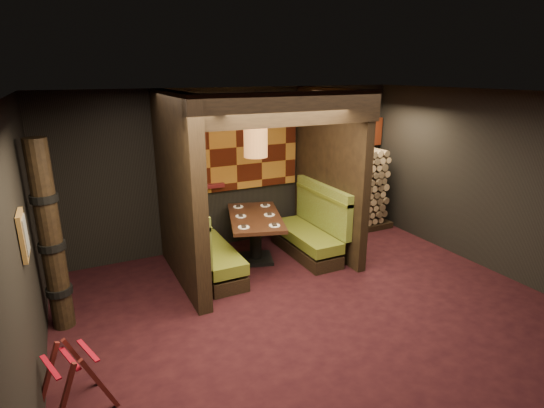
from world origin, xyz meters
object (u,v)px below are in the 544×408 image
at_px(booth_bench_left, 207,252).
at_px(totem_column, 51,239).
at_px(booth_bench_right, 311,232).
at_px(luggage_rack, 73,379).
at_px(firewood_stack, 351,191).
at_px(pendant_lamp, 256,143).
at_px(dining_table, 255,229).

distance_m(booth_bench_left, totem_column, 2.30).
bearing_deg(totem_column, booth_bench_right, 7.86).
height_order(booth_bench_right, totem_column, totem_column).
relative_size(booth_bench_left, luggage_rack, 2.08).
distance_m(booth_bench_right, firewood_stack, 1.58).
height_order(pendant_lamp, totem_column, pendant_lamp).
relative_size(dining_table, pendant_lamp, 1.64).
xyz_separation_m(dining_table, luggage_rack, (-2.91, -2.34, -0.21)).
distance_m(luggage_rack, firewood_stack, 6.01).
relative_size(luggage_rack, totem_column, 0.32).
bearing_deg(firewood_stack, booth_bench_right, -152.65).
height_order(dining_table, luggage_rack, dining_table).
xyz_separation_m(luggage_rack, firewood_stack, (5.25, 2.87, 0.46)).
height_order(booth_bench_right, luggage_rack, booth_bench_right).
bearing_deg(luggage_rack, dining_table, 38.76).
xyz_separation_m(booth_bench_left, firewood_stack, (3.25, 0.70, 0.42)).
xyz_separation_m(totem_column, firewood_stack, (5.33, 1.25, -0.37)).
xyz_separation_m(luggage_rack, totem_column, (-0.08, 1.62, 0.83)).
distance_m(dining_table, luggage_rack, 3.74).
relative_size(totem_column, firewood_stack, 1.39).
xyz_separation_m(booth_bench_right, totem_column, (-3.98, -0.55, 0.79)).
bearing_deg(totem_column, pendant_lamp, 12.50).
xyz_separation_m(booth_bench_right, firewood_stack, (1.35, 0.70, 0.42)).
relative_size(booth_bench_left, booth_bench_right, 1.00).
distance_m(pendant_lamp, luggage_rack, 4.07).
bearing_deg(firewood_stack, booth_bench_left, -167.83).
distance_m(booth_bench_right, luggage_rack, 4.47).
distance_m(dining_table, firewood_stack, 2.42).
distance_m(pendant_lamp, firewood_stack, 2.71).
relative_size(dining_table, firewood_stack, 0.99).
relative_size(booth_bench_right, totem_column, 0.67).
bearing_deg(booth_bench_right, dining_table, 170.63).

